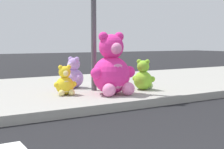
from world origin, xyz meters
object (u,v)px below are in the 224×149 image
plush_tan (116,77)px  plush_yellow (65,83)px  plush_lavender (73,75)px  plush_lime (143,77)px  sign_pole (94,7)px  plush_pink_large (112,69)px  plush_white (107,74)px

plush_tan → plush_yellow: size_ratio=0.94×
plush_lavender → plush_lime: (1.15, -0.99, -0.02)m
sign_pole → plush_pink_large: (0.09, -0.58, -1.23)m
plush_lavender → plush_lime: size_ratio=1.06×
plush_pink_large → plush_lavender: (-0.30, 1.14, -0.20)m
sign_pole → plush_yellow: sign_pole is taller
sign_pole → plush_lime: bearing=-25.0°
plush_lavender → plush_lime: plush_lavender is taller
plush_lime → sign_pole: bearing=155.0°
plush_lime → plush_white: (-0.24, 1.12, -0.01)m
sign_pole → plush_tan: sign_pole is taller
plush_pink_large → plush_tan: (0.57, 0.79, -0.26)m
plush_yellow → plush_tan: bearing=17.2°
plush_tan → plush_white: plush_white is taller
plush_tan → plush_lavender: size_ratio=0.79×
plush_yellow → plush_lime: size_ratio=0.89×
plush_white → plush_yellow: bearing=-147.5°
plush_tan → plush_lavender: 0.94m
plush_lavender → plush_white: plush_lavender is taller
plush_lime → plush_white: bearing=102.4°
sign_pole → plush_white: 1.75m
plush_pink_large → plush_lime: bearing=10.1°
sign_pole → plush_white: (0.69, 0.68, -1.46)m
plush_pink_large → plush_yellow: size_ratio=2.10×
sign_pole → plush_tan: bearing=17.8°
plush_lavender → plush_lime: 1.52m
sign_pole → plush_lime: 1.77m
sign_pole → plush_lime: sign_pole is taller
plush_tan → sign_pole: bearing=-162.2°
plush_yellow → plush_lime: bearing=-7.5°
sign_pole → plush_lavender: sign_pole is taller
plush_pink_large → plush_white: 1.42m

